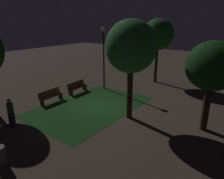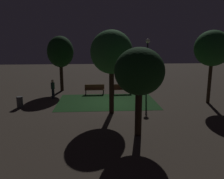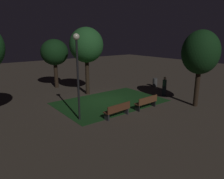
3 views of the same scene
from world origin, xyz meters
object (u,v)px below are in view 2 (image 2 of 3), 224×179
object	(u,v)px
tree_right_canopy	(212,49)
lamp_post_plaza_east	(147,58)
bench_by_lamp	(95,89)
pedestrian	(53,88)
tree_left_canopy	(139,72)
tree_lawn_side	(112,53)
trash_bin	(20,102)
tree_tall_center	(60,52)
bench_back_row	(122,89)

from	to	relation	value
tree_right_canopy	lamp_post_plaza_east	size ratio (longest dim) A/B	1.13
bench_by_lamp	lamp_post_plaza_east	world-z (taller)	lamp_post_plaza_east
pedestrian	tree_left_canopy	bearing A→B (deg)	125.43
bench_by_lamp	tree_right_canopy	world-z (taller)	tree_right_canopy
tree_right_canopy	tree_lawn_side	xyz separation A→B (m)	(7.79, 2.11, -0.15)
lamp_post_plaza_east	trash_bin	xyz separation A→B (m)	(10.01, 2.88, -2.92)
tree_tall_center	trash_bin	world-z (taller)	tree_tall_center
bench_back_row	trash_bin	bearing A→B (deg)	26.48
bench_back_row	tree_lawn_side	size ratio (longest dim) A/B	0.33
tree_tall_center	tree_lawn_side	bearing A→B (deg)	120.71
tree_right_canopy	lamp_post_plaza_east	distance (m)	5.16
tree_lawn_side	trash_bin	distance (m)	7.79
tree_left_canopy	trash_bin	bearing A→B (deg)	-35.54
lamp_post_plaza_east	tree_lawn_side	bearing A→B (deg)	53.86
bench_back_row	tree_left_canopy	xyz separation A→B (m)	(0.19, 9.55, 2.85)
tree_right_canopy	tree_tall_center	bearing A→B (deg)	-23.44
bench_back_row	bench_by_lamp	xyz separation A→B (m)	(2.53, -0.00, 0.00)
tree_tall_center	lamp_post_plaza_east	distance (m)	8.25
bench_by_lamp	tree_right_canopy	xyz separation A→B (m)	(-8.99, 3.57, 3.75)
tree_tall_center	lamp_post_plaza_east	size ratio (longest dim) A/B	1.06
bench_by_lamp	tree_tall_center	distance (m)	4.87
trash_bin	tree_lawn_side	bearing A→B (deg)	165.58
trash_bin	tree_left_canopy	bearing A→B (deg)	144.46
tree_tall_center	tree_lawn_side	size ratio (longest dim) A/B	0.95
bench_by_lamp	tree_right_canopy	distance (m)	10.37
bench_by_lamp	tree_tall_center	bearing A→B (deg)	-28.15
tree_lawn_side	pedestrian	bearing A→B (deg)	-42.88
bench_by_lamp	tree_lawn_side	distance (m)	6.84
bench_back_row	tree_right_canopy	bearing A→B (deg)	151.03
tree_lawn_side	pedestrian	xyz separation A→B (m)	(4.71, -4.37, -3.23)
bench_back_row	tree_left_canopy	distance (m)	9.96
tree_tall_center	pedestrian	distance (m)	4.19
tree_right_canopy	tree_left_canopy	bearing A→B (deg)	41.96
tree_left_canopy	tree_tall_center	world-z (taller)	tree_tall_center
tree_left_canopy	tree_lawn_side	xyz separation A→B (m)	(1.15, -3.86, 0.76)
bench_by_lamp	tree_tall_center	size ratio (longest dim) A/B	0.35
tree_right_canopy	bench_back_row	bearing A→B (deg)	-28.97
bench_by_lamp	tree_tall_center	world-z (taller)	tree_tall_center
bench_back_row	tree_lawn_side	xyz separation A→B (m)	(1.33, 5.69, 3.60)
bench_by_lamp	trash_bin	distance (m)	6.75
tree_tall_center	trash_bin	distance (m)	6.96
tree_right_canopy	tree_lawn_side	world-z (taller)	tree_right_canopy
tree_lawn_side	bench_by_lamp	bearing A→B (deg)	-78.10
tree_lawn_side	trash_bin	size ratio (longest dim) A/B	6.69
tree_tall_center	trash_bin	bearing A→B (deg)	68.36
tree_left_canopy	pedestrian	bearing A→B (deg)	-54.57
tree_lawn_side	pedestrian	size ratio (longest dim) A/B	3.44
tree_left_canopy	tree_tall_center	bearing A→B (deg)	-63.79
tree_left_canopy	trash_bin	xyz separation A→B (m)	(7.80, -5.57, -2.91)
bench_by_lamp	tree_left_canopy	distance (m)	10.23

